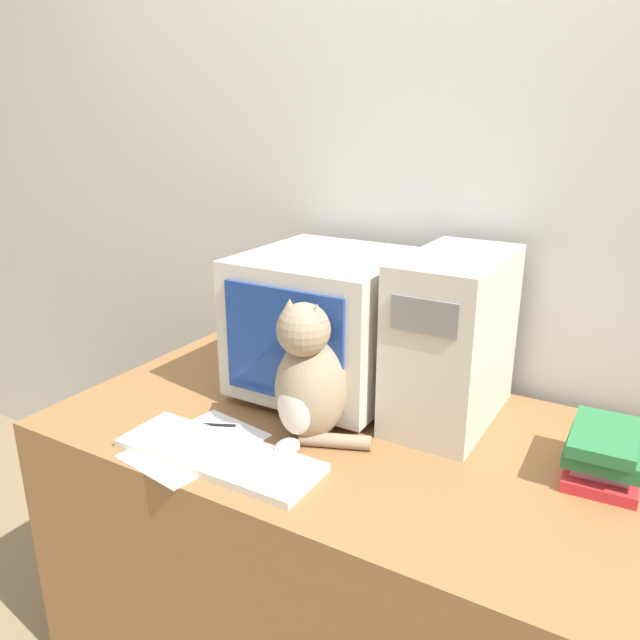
# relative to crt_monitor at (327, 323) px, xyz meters

# --- Properties ---
(wall_back) EXTENTS (7.00, 0.05, 2.50)m
(wall_back) POSITION_rel_crt_monitor_xyz_m (0.15, 0.31, 0.30)
(wall_back) COLOR silver
(wall_back) RESTS_ON ground_plane
(desk) EXTENTS (1.46, 0.80, 0.75)m
(desk) POSITION_rel_crt_monitor_xyz_m (0.15, -0.16, -0.57)
(desk) COLOR olive
(desk) RESTS_ON ground_plane
(crt_monitor) EXTENTS (0.41, 0.43, 0.39)m
(crt_monitor) POSITION_rel_crt_monitor_xyz_m (0.00, 0.00, 0.00)
(crt_monitor) COLOR beige
(crt_monitor) RESTS_ON desk
(computer_tower) EXTENTS (0.22, 0.41, 0.42)m
(computer_tower) POSITION_rel_crt_monitor_xyz_m (0.34, 0.03, 0.01)
(computer_tower) COLOR beige
(computer_tower) RESTS_ON desk
(keyboard) EXTENTS (0.48, 0.17, 0.02)m
(keyboard) POSITION_rel_crt_monitor_xyz_m (-0.03, -0.43, -0.19)
(keyboard) COLOR silver
(keyboard) RESTS_ON desk
(cat) EXTENTS (0.24, 0.24, 0.35)m
(cat) POSITION_rel_crt_monitor_xyz_m (0.10, -0.25, -0.05)
(cat) COLOR gray
(cat) RESTS_ON desk
(book_stack) EXTENTS (0.16, 0.22, 0.11)m
(book_stack) POSITION_rel_crt_monitor_xyz_m (0.72, -0.07, -0.15)
(book_stack) COLOR red
(book_stack) RESTS_ON desk
(pen) EXTENTS (0.14, 0.07, 0.01)m
(pen) POSITION_rel_crt_monitor_xyz_m (-0.15, -0.33, -0.20)
(pen) COLOR black
(pen) RESTS_ON desk
(paper_sheet) EXTENTS (0.25, 0.32, 0.00)m
(paper_sheet) POSITION_rel_crt_monitor_xyz_m (-0.11, -0.42, -0.20)
(paper_sheet) COLOR white
(paper_sheet) RESTS_ON desk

